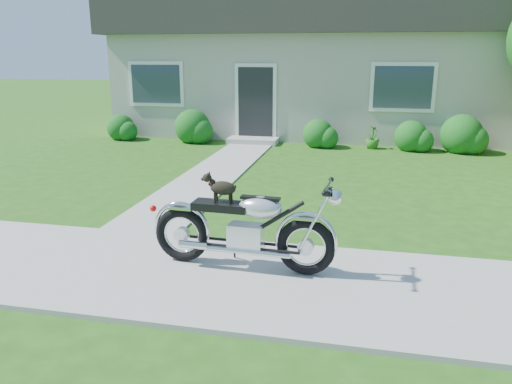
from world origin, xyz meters
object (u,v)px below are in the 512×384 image
(potted_plant_right, at_px, (373,137))
(house, at_px, (320,63))
(motorcycle_with_dog, at_px, (246,228))
(potted_plant_left, at_px, (193,128))

(potted_plant_right, bearing_deg, house, 117.60)
(potted_plant_right, distance_m, motorcycle_with_dog, 8.46)
(potted_plant_right, bearing_deg, potted_plant_left, 180.00)
(potted_plant_right, height_order, motorcycle_with_dog, motorcycle_with_dog)
(potted_plant_right, bearing_deg, motorcycle_with_dog, -100.23)
(house, height_order, motorcycle_with_dog, house)
(potted_plant_left, xyz_separation_m, potted_plant_right, (5.06, 0.00, -0.09))
(potted_plant_left, distance_m, motorcycle_with_dog, 9.05)
(potted_plant_left, distance_m, potted_plant_right, 5.06)
(motorcycle_with_dog, bearing_deg, potted_plant_right, 82.43)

